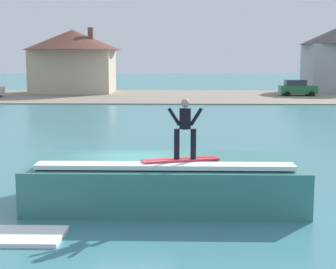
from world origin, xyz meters
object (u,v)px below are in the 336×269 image
at_px(surfer, 185,126).
at_px(wave_crest, 166,181).
at_px(surfboard, 180,160).
at_px(tree_tall_bare, 91,58).
at_px(car_far_shore, 297,88).
at_px(house_with_chimney, 73,56).

bearing_deg(surfer, wave_crest, 125.58).
xyz_separation_m(surfboard, tree_tall_bare, (-11.06, 49.93, 2.82)).
distance_m(wave_crest, tree_tall_bare, 50.47).
distance_m(surfer, car_far_shore, 46.12).
distance_m(surfboard, tree_tall_bare, 51.21).
bearing_deg(surfer, house_with_chimney, 105.13).
bearing_deg(wave_crest, surfboard, -59.09).
bearing_deg(tree_tall_bare, surfboard, -77.51).
relative_size(wave_crest, surfboard, 3.53).
bearing_deg(surfboard, car_far_shore, 73.73).
xyz_separation_m(car_far_shore, house_with_chimney, (-25.96, 4.47, 3.58)).
relative_size(wave_crest, car_far_shore, 1.95).
xyz_separation_m(surfboard, car_far_shore, (12.91, 44.23, -0.51)).
bearing_deg(surfboard, tree_tall_bare, 102.49).
xyz_separation_m(wave_crest, tree_tall_bare, (-10.63, 49.20, 3.60)).
height_order(surfer, house_with_chimney, house_with_chimney).
height_order(house_with_chimney, tree_tall_bare, house_with_chimney).
height_order(wave_crest, surfboard, surfboard).
height_order(surfboard, car_far_shore, car_far_shore).
height_order(car_far_shore, house_with_chimney, house_with_chimney).
relative_size(surfer, car_far_shore, 0.42).
xyz_separation_m(house_with_chimney, tree_tall_bare, (2.00, 1.22, -0.26)).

